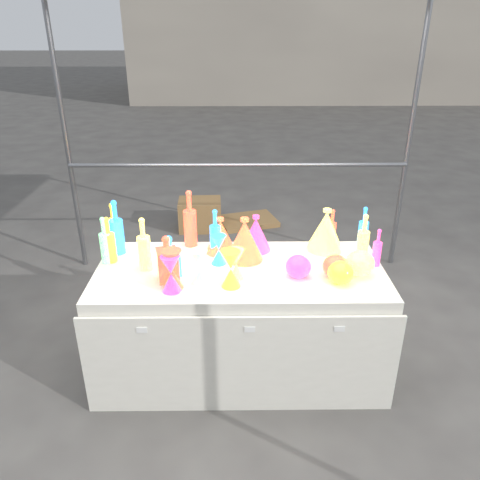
{
  "coord_description": "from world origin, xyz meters",
  "views": [
    {
      "loc": [
        -0.03,
        -2.57,
        2.15
      ],
      "look_at": [
        0.0,
        0.0,
        0.95
      ],
      "focal_mm": 35.0,
      "sensor_mm": 36.0,
      "label": 1
    }
  ],
  "objects_px": {
    "display_table": "(240,320)",
    "lampshade_0": "(245,239)",
    "hourglass_0": "(172,269)",
    "globe_0": "(341,274)",
    "cardboard_box_closed": "(200,215)",
    "bottle_0": "(114,225)"
  },
  "relations": [
    {
      "from": "display_table",
      "to": "lampshade_0",
      "type": "height_order",
      "value": "lampshade_0"
    },
    {
      "from": "display_table",
      "to": "lampshade_0",
      "type": "xyz_separation_m",
      "value": [
        0.03,
        0.15,
        0.52
      ]
    },
    {
      "from": "hourglass_0",
      "to": "globe_0",
      "type": "height_order",
      "value": "hourglass_0"
    },
    {
      "from": "hourglass_0",
      "to": "globe_0",
      "type": "relative_size",
      "value": 1.59
    },
    {
      "from": "display_table",
      "to": "cardboard_box_closed",
      "type": "xyz_separation_m",
      "value": [
        -0.43,
        2.36,
        -0.2
      ]
    },
    {
      "from": "display_table",
      "to": "hourglass_0",
      "type": "bearing_deg",
      "value": -151.54
    },
    {
      "from": "bottle_0",
      "to": "globe_0",
      "type": "relative_size",
      "value": 2.07
    },
    {
      "from": "display_table",
      "to": "globe_0",
      "type": "relative_size",
      "value": 12.21
    },
    {
      "from": "hourglass_0",
      "to": "lampshade_0",
      "type": "xyz_separation_m",
      "value": [
        0.42,
        0.36,
        0.02
      ]
    },
    {
      "from": "lampshade_0",
      "to": "globe_0",
      "type": "bearing_deg",
      "value": -30.23
    },
    {
      "from": "hourglass_0",
      "to": "globe_0",
      "type": "bearing_deg",
      "value": 2.58
    },
    {
      "from": "display_table",
      "to": "bottle_0",
      "type": "distance_m",
      "value": 1.07
    },
    {
      "from": "display_table",
      "to": "hourglass_0",
      "type": "xyz_separation_m",
      "value": [
        -0.39,
        -0.21,
        0.5
      ]
    },
    {
      "from": "hourglass_0",
      "to": "lampshade_0",
      "type": "distance_m",
      "value": 0.56
    },
    {
      "from": "display_table",
      "to": "cardboard_box_closed",
      "type": "height_order",
      "value": "display_table"
    },
    {
      "from": "globe_0",
      "to": "lampshade_0",
      "type": "distance_m",
      "value": 0.65
    },
    {
      "from": "hourglass_0",
      "to": "lampshade_0",
      "type": "bearing_deg",
      "value": 40.73
    },
    {
      "from": "display_table",
      "to": "globe_0",
      "type": "bearing_deg",
      "value": -15.84
    },
    {
      "from": "hourglass_0",
      "to": "lampshade_0",
      "type": "relative_size",
      "value": 0.84
    },
    {
      "from": "cardboard_box_closed",
      "to": "hourglass_0",
      "type": "distance_m",
      "value": 2.67
    },
    {
      "from": "cardboard_box_closed",
      "to": "bottle_0",
      "type": "bearing_deg",
      "value": -104.23
    },
    {
      "from": "bottle_0",
      "to": "hourglass_0",
      "type": "distance_m",
      "value": 0.73
    }
  ]
}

